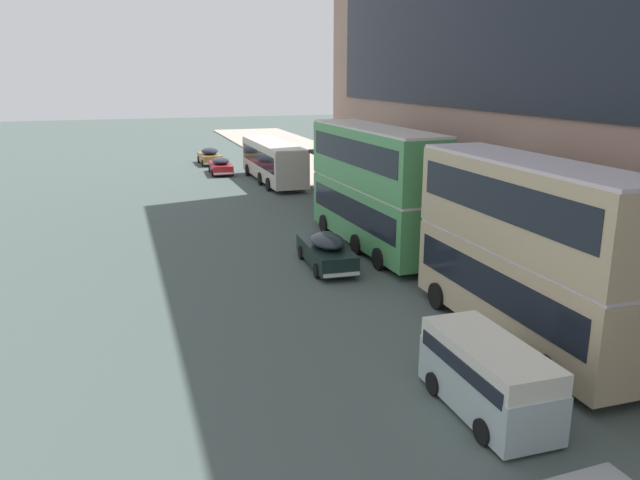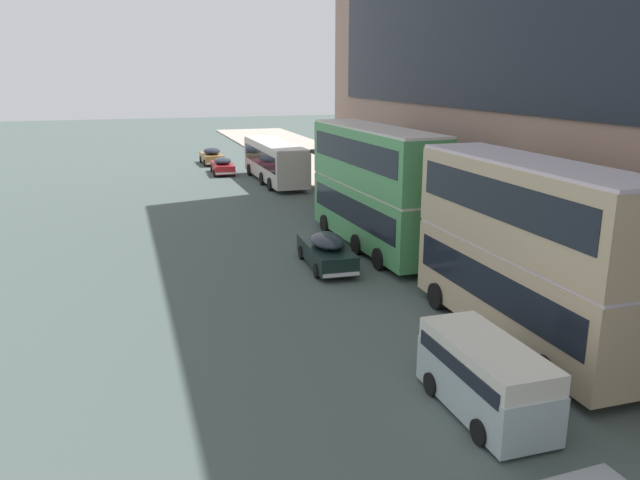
{
  "view_description": "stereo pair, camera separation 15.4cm",
  "coord_description": "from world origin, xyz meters",
  "px_view_note": "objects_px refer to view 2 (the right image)",
  "views": [
    {
      "loc": [
        -7.94,
        -6.1,
        8.63
      ],
      "look_at": [
        0.32,
        19.49,
        1.38
      ],
      "focal_mm": 35.0,
      "sensor_mm": 36.0,
      "label": 1
    },
    {
      "loc": [
        -7.8,
        -6.14,
        8.63
      ],
      "look_at": [
        0.32,
        19.49,
        1.38
      ],
      "focal_mm": 35.0,
      "sensor_mm": 36.0,
      "label": 2
    }
  ],
  "objects_px": {
    "transit_bus_kerbside_front": "(275,160)",
    "transit_bus_kerbside_far": "(374,184)",
    "sedan_second_near": "(212,156)",
    "sedan_lead_mid": "(223,166)",
    "sedan_trailing_mid": "(326,250)",
    "transit_bus_kerbside_rear": "(525,246)",
    "vw_van": "(483,372)"
  },
  "relations": [
    {
      "from": "sedan_lead_mid",
      "to": "transit_bus_kerbside_far",
      "type": "bearing_deg",
      "value": -82.41
    },
    {
      "from": "sedan_trailing_mid",
      "to": "sedan_lead_mid",
      "type": "relative_size",
      "value": 1.08
    },
    {
      "from": "transit_bus_kerbside_rear",
      "to": "vw_van",
      "type": "distance_m",
      "value": 5.48
    },
    {
      "from": "transit_bus_kerbside_rear",
      "to": "sedan_lead_mid",
      "type": "height_order",
      "value": "transit_bus_kerbside_rear"
    },
    {
      "from": "transit_bus_kerbside_far",
      "to": "sedan_lead_mid",
      "type": "xyz_separation_m",
      "value": [
        -3.48,
        26.12,
        -2.55
      ]
    },
    {
      "from": "transit_bus_kerbside_rear",
      "to": "sedan_lead_mid",
      "type": "relative_size",
      "value": 2.15
    },
    {
      "from": "transit_bus_kerbside_front",
      "to": "sedan_trailing_mid",
      "type": "height_order",
      "value": "transit_bus_kerbside_front"
    },
    {
      "from": "transit_bus_kerbside_rear",
      "to": "sedan_lead_mid",
      "type": "distance_m",
      "value": 38.32
    },
    {
      "from": "sedan_lead_mid",
      "to": "vw_van",
      "type": "xyz_separation_m",
      "value": [
        0.23,
        -41.62,
        0.37
      ]
    },
    {
      "from": "sedan_second_near",
      "to": "sedan_trailing_mid",
      "type": "height_order",
      "value": "sedan_second_near"
    },
    {
      "from": "transit_bus_kerbside_front",
      "to": "sedan_trailing_mid",
      "type": "relative_size",
      "value": 2.31
    },
    {
      "from": "vw_van",
      "to": "transit_bus_kerbside_far",
      "type": "bearing_deg",
      "value": 78.14
    },
    {
      "from": "sedan_trailing_mid",
      "to": "vw_van",
      "type": "distance_m",
      "value": 13.13
    },
    {
      "from": "transit_bus_kerbside_far",
      "to": "sedan_lead_mid",
      "type": "distance_m",
      "value": 26.47
    },
    {
      "from": "transit_bus_kerbside_far",
      "to": "transit_bus_kerbside_rear",
      "type": "bearing_deg",
      "value": -88.52
    },
    {
      "from": "transit_bus_kerbside_far",
      "to": "sedan_trailing_mid",
      "type": "height_order",
      "value": "transit_bus_kerbside_far"
    },
    {
      "from": "sedan_lead_mid",
      "to": "vw_van",
      "type": "relative_size",
      "value": 1.02
    },
    {
      "from": "sedan_lead_mid",
      "to": "transit_bus_kerbside_rear",
      "type": "bearing_deg",
      "value": -84.31
    },
    {
      "from": "transit_bus_kerbside_front",
      "to": "sedan_lead_mid",
      "type": "distance_m",
      "value": 6.64
    },
    {
      "from": "transit_bus_kerbside_front",
      "to": "transit_bus_kerbside_rear",
      "type": "height_order",
      "value": "transit_bus_kerbside_rear"
    },
    {
      "from": "transit_bus_kerbside_far",
      "to": "sedan_second_near",
      "type": "height_order",
      "value": "transit_bus_kerbside_far"
    },
    {
      "from": "transit_bus_kerbside_front",
      "to": "sedan_trailing_mid",
      "type": "bearing_deg",
      "value": -97.75
    },
    {
      "from": "transit_bus_kerbside_front",
      "to": "sedan_second_near",
      "type": "relative_size",
      "value": 2.53
    },
    {
      "from": "transit_bus_kerbside_rear",
      "to": "transit_bus_kerbside_front",
      "type": "bearing_deg",
      "value": 90.76
    },
    {
      "from": "transit_bus_kerbside_rear",
      "to": "sedan_trailing_mid",
      "type": "bearing_deg",
      "value": 110.33
    },
    {
      "from": "transit_bus_kerbside_front",
      "to": "transit_bus_kerbside_far",
      "type": "bearing_deg",
      "value": -89.66
    },
    {
      "from": "vw_van",
      "to": "sedan_second_near",
      "type": "bearing_deg",
      "value": 90.32
    },
    {
      "from": "sedan_second_near",
      "to": "transit_bus_kerbside_rear",
      "type": "bearing_deg",
      "value": -85.07
    },
    {
      "from": "transit_bus_kerbside_rear",
      "to": "vw_van",
      "type": "xyz_separation_m",
      "value": [
        -3.56,
        -3.57,
        -2.15
      ]
    },
    {
      "from": "sedan_second_near",
      "to": "transit_bus_kerbside_far",
      "type": "bearing_deg",
      "value": -83.81
    },
    {
      "from": "transit_bus_kerbside_front",
      "to": "sedan_lead_mid",
      "type": "xyz_separation_m",
      "value": [
        -3.36,
        5.62,
        -1.12
      ]
    },
    {
      "from": "sedan_trailing_mid",
      "to": "vw_van",
      "type": "xyz_separation_m",
      "value": [
        -0.02,
        -13.13,
        0.31
      ]
    }
  ]
}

